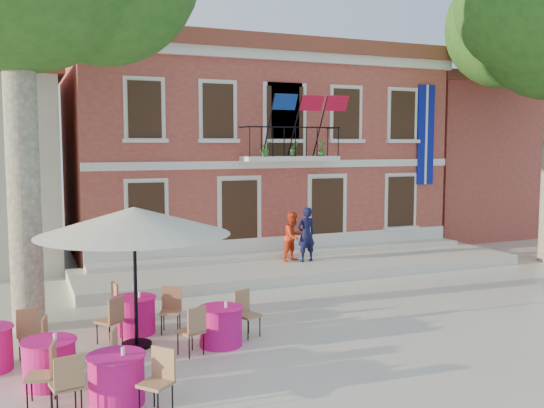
{
  "coord_description": "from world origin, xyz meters",
  "views": [
    {
      "loc": [
        -6.1,
        -12.42,
        3.95
      ],
      "look_at": [
        0.51,
        3.5,
        2.26
      ],
      "focal_mm": 40.0,
      "sensor_mm": 36.0,
      "label": 1
    }
  ],
  "objects": [
    {
      "name": "ground",
      "position": [
        0.0,
        0.0,
        0.0
      ],
      "size": [
        90.0,
        90.0,
        0.0
      ],
      "primitive_type": "plane",
      "color": "beige",
      "rests_on": "ground"
    },
    {
      "name": "main_building",
      "position": [
        2.0,
        9.99,
        3.78
      ],
      "size": [
        13.5,
        9.59,
        7.5
      ],
      "color": "#B35540",
      "rests_on": "ground"
    },
    {
      "name": "neighbor_east",
      "position": [
        14.0,
        11.0,
        3.22
      ],
      "size": [
        9.4,
        9.4,
        6.4
      ],
      "color": "#B35540",
      "rests_on": "ground"
    },
    {
      "name": "terrace",
      "position": [
        2.0,
        4.4,
        0.15
      ],
      "size": [
        14.0,
        3.4,
        0.3
      ],
      "primitive_type": "cube",
      "color": "silver",
      "rests_on": "ground"
    },
    {
      "name": "patio_umbrella",
      "position": [
        -4.12,
        -0.73,
        2.48
      ],
      "size": [
        3.71,
        3.71,
        2.76
      ],
      "color": "black",
      "rests_on": "ground"
    },
    {
      "name": "pedestrian_navy",
      "position": [
        2.07,
        4.47,
        1.15
      ],
      "size": [
        0.66,
        0.48,
        1.71
      ],
      "primitive_type": "imported",
      "rotation": [
        0.0,
        0.0,
        3.25
      ],
      "color": "black",
      "rests_on": "terrace"
    },
    {
      "name": "pedestrian_orange",
      "position": [
        1.72,
        4.68,
        1.08
      ],
      "size": [
        0.94,
        0.86,
        1.56
      ],
      "primitive_type": "imported",
      "rotation": [
        0.0,
        0.0,
        0.45
      ],
      "color": "red",
      "rests_on": "terrace"
    },
    {
      "name": "cafe_table_1",
      "position": [
        -5.79,
        -2.13,
        0.42
      ],
      "size": [
        0.9,
        1.97,
        0.95
      ],
      "color": "#C31276",
      "rests_on": "ground"
    },
    {
      "name": "cafe_table_2",
      "position": [
        -4.87,
        -3.26,
        0.43
      ],
      "size": [
        1.76,
        1.84,
        0.95
      ],
      "color": "#C31276",
      "rests_on": "ground"
    },
    {
      "name": "cafe_table_3",
      "position": [
        -2.57,
        -1.29,
        0.42
      ],
      "size": [
        1.93,
        1.15,
        0.95
      ],
      "color": "#C31276",
      "rests_on": "ground"
    },
    {
      "name": "cafe_table_4",
      "position": [
        -4.0,
        0.15,
        0.43
      ],
      "size": [
        1.85,
        1.75,
        0.95
      ],
      "color": "#C31276",
      "rests_on": "ground"
    }
  ]
}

